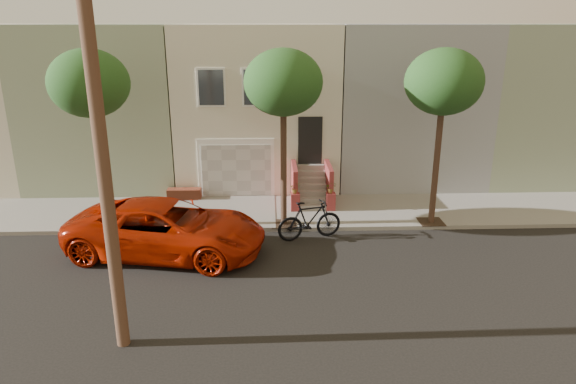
{
  "coord_description": "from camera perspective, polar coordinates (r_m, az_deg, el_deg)",
  "views": [
    {
      "loc": [
        0.51,
        -13.82,
        7.25
      ],
      "look_at": [
        1.12,
        3.0,
        1.69
      ],
      "focal_mm": 32.19,
      "sensor_mm": 36.0,
      "label": 1
    }
  ],
  "objects": [
    {
      "name": "house_row",
      "position": [
        25.27,
        -3.28,
        10.06
      ],
      "size": [
        33.1,
        11.7,
        7.0
      ],
      "color": "silver",
      "rests_on": "sidewalk"
    },
    {
      "name": "pickup_truck",
      "position": [
        17.2,
        -13.2,
        -3.96
      ],
      "size": [
        6.77,
        4.03,
        1.76
      ],
      "primitive_type": "imported",
      "rotation": [
        0.0,
        0.0,
        1.39
      ],
      "color": "#A41A04",
      "rests_on": "ground"
    },
    {
      "name": "sidewalk",
      "position": [
        20.47,
        -3.39,
        -2.26
      ],
      "size": [
        40.0,
        3.7,
        0.15
      ],
      "primitive_type": "cube",
      "color": "gray",
      "rests_on": "ground"
    },
    {
      "name": "tree_right",
      "position": [
        18.81,
        16.84,
        11.45
      ],
      "size": [
        2.7,
        2.57,
        6.3
      ],
      "color": "#2D2116",
      "rests_on": "sidewalk"
    },
    {
      "name": "tree_left",
      "position": [
        18.81,
        -21.12,
        11.02
      ],
      "size": [
        2.7,
        2.57,
        6.3
      ],
      "color": "#2D2116",
      "rests_on": "sidewalk"
    },
    {
      "name": "ground",
      "position": [
        15.61,
        -3.77,
        -9.42
      ],
      "size": [
        90.0,
        90.0,
        0.0
      ],
      "primitive_type": "plane",
      "color": "black",
      "rests_on": "ground"
    },
    {
      "name": "tree_mid",
      "position": [
        17.84,
        -0.52,
        11.87
      ],
      "size": [
        2.7,
        2.57,
        6.3
      ],
      "color": "#2D2116",
      "rests_on": "sidewalk"
    },
    {
      "name": "motorcycle",
      "position": [
        17.96,
        2.41,
        -3.12
      ],
      "size": [
        2.41,
        1.27,
        1.4
      ],
      "primitive_type": "imported",
      "rotation": [
        0.0,
        0.0,
        1.85
      ],
      "color": "black",
      "rests_on": "ground"
    }
  ]
}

